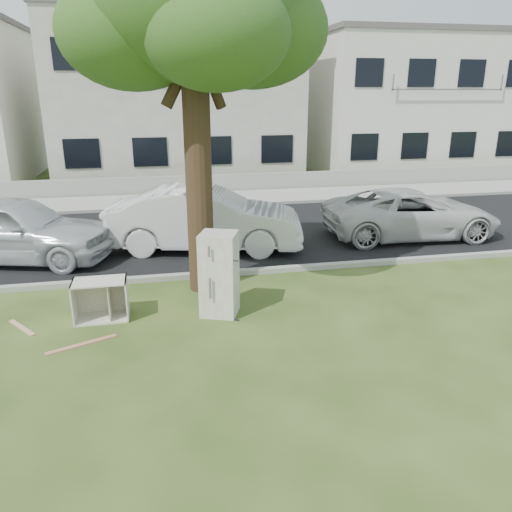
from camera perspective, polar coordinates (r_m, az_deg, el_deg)
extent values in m
plane|color=#2C4017|center=(9.32, -2.51, -7.58)|extent=(120.00, 120.00, 0.00)
cube|color=black|center=(14.91, -6.20, 2.46)|extent=(120.00, 7.00, 0.01)
cube|color=gray|center=(11.56, -4.46, -2.32)|extent=(120.00, 0.18, 0.12)
cube|color=gray|center=(18.34, -7.31, 5.43)|extent=(120.00, 0.18, 0.12)
cube|color=gray|center=(19.75, -7.65, 6.37)|extent=(120.00, 2.80, 0.01)
cube|color=gray|center=(21.25, -8.02, 8.16)|extent=(120.00, 0.15, 0.70)
cylinder|color=black|center=(10.23, -6.60, 9.97)|extent=(0.54, 0.54, 5.20)
ellipsoid|color=#2F541C|center=(10.23, -7.29, 26.82)|extent=(3.80, 3.80, 2.85)
cube|color=beige|center=(25.82, -9.14, 17.17)|extent=(11.00, 8.00, 7.20)
cube|color=#595451|center=(26.01, -9.60, 25.38)|extent=(11.22, 8.16, 0.24)
cube|color=silver|center=(29.01, 16.34, 16.21)|extent=(10.00, 8.00, 6.60)
cube|color=#595451|center=(29.12, 16.99, 22.92)|extent=(10.20, 8.16, 0.24)
cube|color=beige|center=(9.40, -4.23, -2.08)|extent=(0.83, 0.81, 1.60)
cube|color=white|center=(9.75, -17.30, -4.77)|extent=(0.98, 0.61, 0.76)
cube|color=#B57957|center=(9.03, -19.26, -9.52)|extent=(1.13, 0.55, 0.02)
cube|color=tan|center=(10.03, -25.19, -7.42)|extent=(0.60, 0.75, 0.02)
cube|color=tan|center=(10.47, -18.69, -5.49)|extent=(0.11, 0.87, 0.02)
imported|color=silver|center=(13.32, -5.82, 4.26)|extent=(5.38, 2.86, 1.68)
imported|color=silver|center=(15.14, 17.31, 4.67)|extent=(5.11, 2.56, 1.39)
imported|color=silver|center=(13.70, -25.98, 2.79)|extent=(5.19, 3.18, 1.65)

